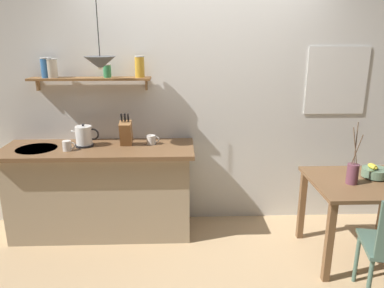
{
  "coord_description": "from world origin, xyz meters",
  "views": [
    {
      "loc": [
        -0.22,
        -3.09,
        1.94
      ],
      "look_at": [
        -0.1,
        0.25,
        0.95
      ],
      "focal_mm": 34.42,
      "sensor_mm": 36.0,
      "label": 1
    }
  ],
  "objects_px": {
    "dining_table": "(363,194)",
    "twig_vase": "(353,173)",
    "coffee_mug_by_sink": "(67,146)",
    "fruit_bowl": "(375,172)",
    "coffee_mug_spare": "(151,140)",
    "knife_block": "(126,133)",
    "electric_kettle": "(84,136)",
    "pendant_lamp": "(100,63)"
  },
  "relations": [
    {
      "from": "pendant_lamp",
      "to": "twig_vase",
      "type": "bearing_deg",
      "value": -13.16
    },
    {
      "from": "knife_block",
      "to": "electric_kettle",
      "type": "bearing_deg",
      "value": -178.62
    },
    {
      "from": "fruit_bowl",
      "to": "twig_vase",
      "type": "relative_size",
      "value": 0.42
    },
    {
      "from": "twig_vase",
      "to": "electric_kettle",
      "type": "relative_size",
      "value": 2.02
    },
    {
      "from": "fruit_bowl",
      "to": "dining_table",
      "type": "bearing_deg",
      "value": -147.36
    },
    {
      "from": "coffee_mug_spare",
      "to": "pendant_lamp",
      "type": "xyz_separation_m",
      "value": [
        -0.42,
        -0.13,
        0.75
      ]
    },
    {
      "from": "coffee_mug_spare",
      "to": "coffee_mug_by_sink",
      "type": "bearing_deg",
      "value": -166.8
    },
    {
      "from": "dining_table",
      "to": "knife_block",
      "type": "relative_size",
      "value": 2.85
    },
    {
      "from": "dining_table",
      "to": "coffee_mug_spare",
      "type": "bearing_deg",
      "value": 162.61
    },
    {
      "from": "fruit_bowl",
      "to": "pendant_lamp",
      "type": "distance_m",
      "value": 2.6
    },
    {
      "from": "dining_table",
      "to": "twig_vase",
      "type": "distance_m",
      "value": 0.26
    },
    {
      "from": "dining_table",
      "to": "knife_block",
      "type": "height_order",
      "value": "knife_block"
    },
    {
      "from": "fruit_bowl",
      "to": "knife_block",
      "type": "distance_m",
      "value": 2.29
    },
    {
      "from": "knife_block",
      "to": "pendant_lamp",
      "type": "distance_m",
      "value": 0.7
    },
    {
      "from": "coffee_mug_by_sink",
      "to": "dining_table",
      "type": "bearing_deg",
      "value": -8.76
    },
    {
      "from": "twig_vase",
      "to": "coffee_mug_spare",
      "type": "height_order",
      "value": "twig_vase"
    },
    {
      "from": "electric_kettle",
      "to": "coffee_mug_spare",
      "type": "bearing_deg",
      "value": 3.18
    },
    {
      "from": "dining_table",
      "to": "electric_kettle",
      "type": "xyz_separation_m",
      "value": [
        -2.51,
        0.55,
        0.39
      ]
    },
    {
      "from": "fruit_bowl",
      "to": "twig_vase",
      "type": "xyz_separation_m",
      "value": [
        -0.26,
        -0.12,
        0.04
      ]
    },
    {
      "from": "electric_kettle",
      "to": "knife_block",
      "type": "distance_m",
      "value": 0.4
    },
    {
      "from": "knife_block",
      "to": "coffee_mug_spare",
      "type": "distance_m",
      "value": 0.26
    },
    {
      "from": "electric_kettle",
      "to": "coffee_mug_spare",
      "type": "relative_size",
      "value": 2.07
    },
    {
      "from": "dining_table",
      "to": "pendant_lamp",
      "type": "xyz_separation_m",
      "value": [
        -2.29,
        0.45,
        1.09
      ]
    },
    {
      "from": "fruit_bowl",
      "to": "coffee_mug_spare",
      "type": "relative_size",
      "value": 1.76
    },
    {
      "from": "electric_kettle",
      "to": "coffee_mug_by_sink",
      "type": "distance_m",
      "value": 0.2
    },
    {
      "from": "dining_table",
      "to": "twig_vase",
      "type": "bearing_deg",
      "value": -161.74
    },
    {
      "from": "dining_table",
      "to": "coffee_mug_by_sink",
      "type": "xyz_separation_m",
      "value": [
        -2.63,
        0.41,
        0.34
      ]
    },
    {
      "from": "coffee_mug_by_sink",
      "to": "coffee_mug_spare",
      "type": "distance_m",
      "value": 0.79
    },
    {
      "from": "coffee_mug_by_sink",
      "to": "coffee_mug_spare",
      "type": "relative_size",
      "value": 0.95
    },
    {
      "from": "fruit_bowl",
      "to": "coffee_mug_spare",
      "type": "bearing_deg",
      "value": 165.63
    },
    {
      "from": "knife_block",
      "to": "coffee_mug_by_sink",
      "type": "bearing_deg",
      "value": -163.68
    },
    {
      "from": "fruit_bowl",
      "to": "coffee_mug_spare",
      "type": "xyz_separation_m",
      "value": [
        -1.99,
        0.51,
        0.17
      ]
    },
    {
      "from": "twig_vase",
      "to": "dining_table",
      "type": "bearing_deg",
      "value": 18.26
    },
    {
      "from": "knife_block",
      "to": "coffee_mug_by_sink",
      "type": "xyz_separation_m",
      "value": [
        -0.52,
        -0.15,
        -0.08
      ]
    },
    {
      "from": "dining_table",
      "to": "fruit_bowl",
      "type": "relative_size",
      "value": 4.1
    },
    {
      "from": "coffee_mug_spare",
      "to": "dining_table",
      "type": "bearing_deg",
      "value": -17.39
    },
    {
      "from": "fruit_bowl",
      "to": "knife_block",
      "type": "relative_size",
      "value": 0.69
    },
    {
      "from": "coffee_mug_by_sink",
      "to": "fruit_bowl",
      "type": "bearing_deg",
      "value": -6.83
    },
    {
      "from": "dining_table",
      "to": "coffee_mug_by_sink",
      "type": "distance_m",
      "value": 2.69
    },
    {
      "from": "dining_table",
      "to": "pendant_lamp",
      "type": "bearing_deg",
      "value": 168.75
    },
    {
      "from": "knife_block",
      "to": "coffee_mug_by_sink",
      "type": "distance_m",
      "value": 0.55
    },
    {
      "from": "fruit_bowl",
      "to": "coffee_mug_by_sink",
      "type": "bearing_deg",
      "value": 173.17
    }
  ]
}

